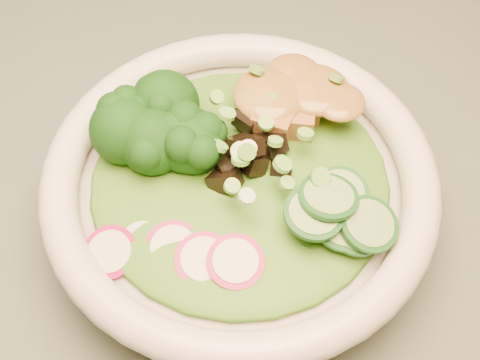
{
  "coord_description": "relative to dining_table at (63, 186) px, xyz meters",
  "views": [
    {
      "loc": [
        0.21,
        -0.38,
        1.22
      ],
      "look_at": [
        0.19,
        -0.1,
        0.81
      ],
      "focal_mm": 50.0,
      "sensor_mm": 36.0,
      "label": 1
    }
  ],
  "objects": [
    {
      "name": "radish_slices",
      "position": [
        0.16,
        -0.17,
        0.18
      ],
      "size": [
        0.12,
        0.05,
        0.02
      ],
      "primitive_type": null,
      "rotation": [
        0.0,
        0.0,
        -0.04
      ],
      "color": "#9F0C45",
      "rests_on": "salad_bowl"
    },
    {
      "name": "scallion_garnish",
      "position": [
        0.19,
        -0.1,
        0.21
      ],
      "size": [
        0.21,
        0.21,
        0.03
      ],
      "primitive_type": null,
      "color": "#6CB43F",
      "rests_on": "salad_bowl"
    },
    {
      "name": "mushroom_heap",
      "position": [
        0.2,
        -0.09,
        0.2
      ],
      "size": [
        0.08,
        0.08,
        0.04
      ],
      "primitive_type": null,
      "rotation": [
        0.0,
        0.0,
        -0.04
      ],
      "color": "black",
      "rests_on": "salad_bowl"
    },
    {
      "name": "peanut_sauce",
      "position": [
        0.23,
        -0.04,
        0.21
      ],
      "size": [
        0.08,
        0.06,
        0.02
      ],
      "primitive_type": "ellipsoid",
      "color": "brown",
      "rests_on": "tofu_cubes"
    },
    {
      "name": "dining_table",
      "position": [
        0.0,
        0.0,
        0.0
      ],
      "size": [
        1.2,
        0.8,
        0.75
      ],
      "color": "black",
      "rests_on": "ground"
    },
    {
      "name": "tofu_cubes",
      "position": [
        0.23,
        -0.04,
        0.19
      ],
      "size": [
        0.1,
        0.07,
        0.04
      ],
      "primitive_type": null,
      "rotation": [
        0.0,
        0.0,
        -0.04
      ],
      "color": "brown",
      "rests_on": "salad_bowl"
    },
    {
      "name": "lettuce_bed",
      "position": [
        0.19,
        -0.1,
        0.18
      ],
      "size": [
        0.22,
        0.22,
        0.03
      ],
      "primitive_type": "ellipsoid",
      "color": "#2A6515",
      "rests_on": "salad_bowl"
    },
    {
      "name": "salad_bowl",
      "position": [
        0.19,
        -0.1,
        0.16
      ],
      "size": [
        0.3,
        0.3,
        0.08
      ],
      "rotation": [
        0.0,
        0.0,
        -0.04
      ],
      "color": "silver",
      "rests_on": "dining_table"
    },
    {
      "name": "cucumber_slices",
      "position": [
        0.26,
        -0.14,
        0.19
      ],
      "size": [
        0.08,
        0.08,
        0.04
      ],
      "primitive_type": null,
      "rotation": [
        0.0,
        0.0,
        -0.04
      ],
      "color": "#7BA45B",
      "rests_on": "salad_bowl"
    },
    {
      "name": "broccoli_florets",
      "position": [
        0.13,
        -0.07,
        0.2
      ],
      "size": [
        0.09,
        0.08,
        0.05
      ],
      "primitive_type": null,
      "rotation": [
        0.0,
        0.0,
        -0.04
      ],
      "color": "black",
      "rests_on": "salad_bowl"
    }
  ]
}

